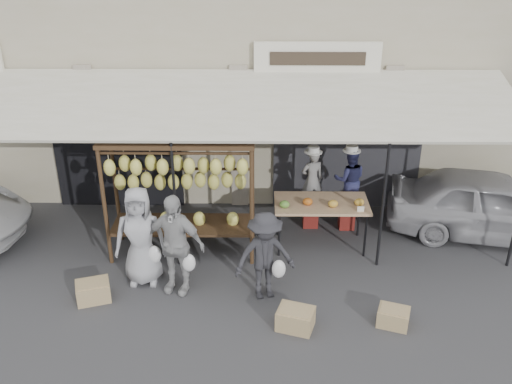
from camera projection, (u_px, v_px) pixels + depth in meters
ground_plane at (232, 303)px, 9.08m from camera, size 90.00×90.00×0.00m
shophouse at (243, 7)px, 13.33m from camera, size 24.00×6.15×7.30m
awning at (236, 105)px, 10.00m from camera, size 10.00×2.35×2.92m
banana_rack at (179, 174)px, 9.76m from camera, size 2.60×0.90×2.24m
produce_table at (321, 205)px, 10.29m from camera, size 1.70×0.90×1.04m
vendor_left at (312, 180)px, 10.93m from camera, size 0.50×0.40×1.20m
vendor_right at (350, 180)px, 10.85m from camera, size 0.63×0.50×1.25m
customer_left at (140, 236)px, 9.28m from camera, size 0.87×0.59×1.72m
customer_mid at (174, 244)px, 9.06m from camera, size 1.09×0.67×1.73m
customer_right at (265, 256)px, 8.94m from camera, size 1.09×0.80×1.51m
stool_left at (310, 216)px, 11.28m from camera, size 0.32×0.32×0.41m
stool_right at (347, 218)px, 11.22m from camera, size 0.31×0.31×0.41m
crate_near_a at (295, 319)px, 8.49m from camera, size 0.63×0.54×0.32m
crate_near_b at (393, 317)px, 8.56m from camera, size 0.54×0.48×0.27m
crate_far at (93, 291)px, 9.12m from camera, size 0.62×0.54×0.31m
sedan at (490, 205)px, 10.77m from camera, size 4.01×2.26×1.29m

